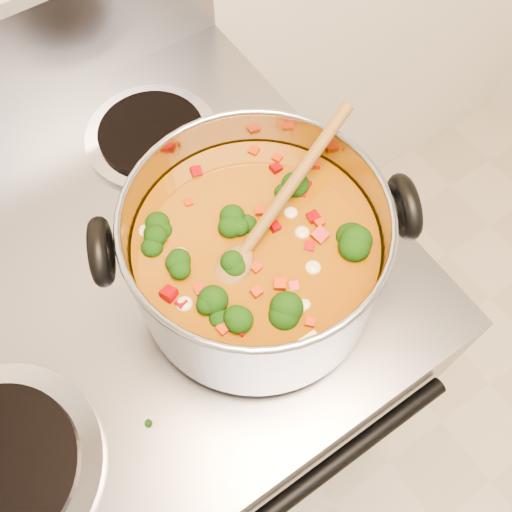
{
  "coord_description": "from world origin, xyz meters",
  "views": [
    {
      "loc": [
        -0.04,
        0.77,
        1.6
      ],
      "look_at": [
        0.13,
        1.02,
        1.01
      ],
      "focal_mm": 40.0,
      "sensor_mm": 36.0,
      "label": 1
    }
  ],
  "objects": [
    {
      "name": "electric_range",
      "position": [
        -0.05,
        1.16,
        0.47
      ],
      "size": [
        0.8,
        0.72,
        1.08
      ],
      "color": "gray",
      "rests_on": "ground"
    },
    {
      "name": "stockpot",
      "position": [
        0.13,
        1.02,
        1.01
      ],
      "size": [
        0.35,
        0.29,
        0.17
      ],
      "rotation": [
        0.0,
        0.0,
        -0.43
      ],
      "color": "#A1A1A9",
      "rests_on": "electric_range"
    },
    {
      "name": "wooden_spoon",
      "position": [
        0.14,
        1.03,
        1.06
      ],
      "size": [
        0.25,
        0.11,
        0.09
      ],
      "rotation": [
        0.0,
        0.0,
        0.33
      ],
      "color": "brown",
      "rests_on": "stockpot"
    },
    {
      "name": "cooktop_crumbs",
      "position": [
        0.06,
        1.06,
        0.92
      ],
      "size": [
        0.16,
        0.27,
        0.01
      ],
      "color": "black",
      "rests_on": "electric_range"
    }
  ]
}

